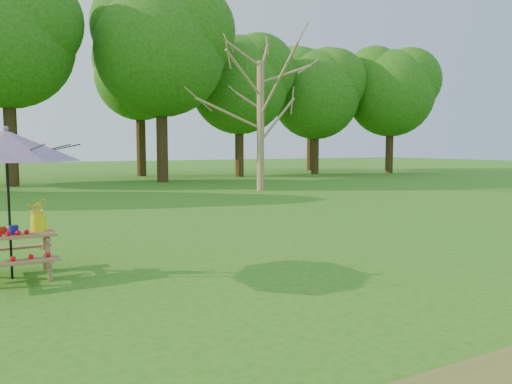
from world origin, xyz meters
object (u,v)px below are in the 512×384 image
patio_umbrella (6,146)px  picnic_table (11,257)px  flower_bucket (38,213)px  bare_tree (261,6)px

patio_umbrella → picnic_table: bearing=-95.2°
picnic_table → flower_bucket: 0.74m
patio_umbrella → flower_bucket: bearing=13.3°
picnic_table → bare_tree: bearing=46.7°
picnic_table → flower_bucket: bearing=13.7°
bare_tree → patio_umbrella: 16.06m
flower_bucket → picnic_table: bearing=-166.3°
picnic_table → flower_bucket: flower_bucket is taller
bare_tree → flower_bucket: bare_tree is taller
picnic_table → patio_umbrella: (0.00, 0.00, 1.62)m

